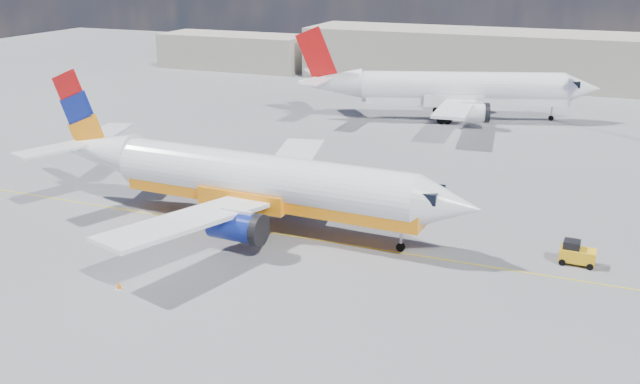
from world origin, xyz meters
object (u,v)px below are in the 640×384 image
at_px(main_jet, 250,180).
at_px(second_jet, 452,89).
at_px(traffic_cone, 119,285).
at_px(gse_tug, 577,253).

xyz_separation_m(main_jet, second_jet, (6.08, 41.83, 0.13)).
relative_size(main_jet, traffic_cone, 69.47).
xyz_separation_m(main_jet, gse_tug, (23.31, 1.82, -2.87)).
height_order(second_jet, traffic_cone, second_jet).
height_order(main_jet, traffic_cone, main_jet).
height_order(second_jet, gse_tug, second_jet).
xyz_separation_m(second_jet, traffic_cone, (-8.65, -54.61, -3.51)).
bearing_deg(main_jet, second_jet, 84.26).
bearing_deg(gse_tug, second_jet, 115.26).
bearing_deg(traffic_cone, gse_tug, 29.44).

